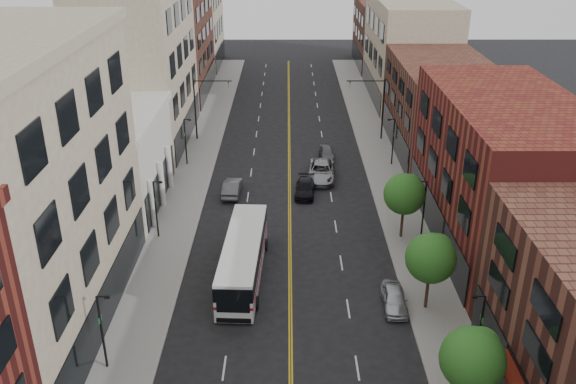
{
  "coord_description": "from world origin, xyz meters",
  "views": [
    {
      "loc": [
        -0.19,
        -20.69,
        24.98
      ],
      "look_at": [
        -0.15,
        22.35,
        5.0
      ],
      "focal_mm": 38.0,
      "sensor_mm": 36.0,
      "label": 1
    }
  ],
  "objects_px": {
    "car_parked_far": "(394,299)",
    "car_lane_behind": "(232,187)",
    "car_lane_a": "(305,188)",
    "car_lane_b": "(321,171)",
    "car_lane_c": "(327,153)",
    "city_bus": "(243,256)"
  },
  "relations": [
    {
      "from": "car_parked_far",
      "to": "car_lane_behind",
      "type": "height_order",
      "value": "car_lane_behind"
    },
    {
      "from": "car_lane_a",
      "to": "car_lane_behind",
      "type": "bearing_deg",
      "value": -175.52
    },
    {
      "from": "car_lane_b",
      "to": "car_lane_c",
      "type": "relative_size",
      "value": 1.55
    },
    {
      "from": "city_bus",
      "to": "car_lane_behind",
      "type": "xyz_separation_m",
      "value": [
        -2.03,
        14.53,
        -1.06
      ]
    },
    {
      "from": "car_parked_far",
      "to": "car_lane_behind",
      "type": "distance_m",
      "value": 22.32
    },
    {
      "from": "car_lane_a",
      "to": "car_lane_b",
      "type": "distance_m",
      "value": 4.17
    },
    {
      "from": "city_bus",
      "to": "car_lane_b",
      "type": "relative_size",
      "value": 2.04
    },
    {
      "from": "car_lane_behind",
      "to": "car_parked_far",
      "type": "bearing_deg",
      "value": 127.09
    },
    {
      "from": "car_parked_far",
      "to": "car_lane_c",
      "type": "xyz_separation_m",
      "value": [
        -3.02,
        27.81,
        -0.02
      ]
    },
    {
      "from": "car_lane_b",
      "to": "car_lane_c",
      "type": "xyz_separation_m",
      "value": [
        0.9,
        5.67,
        -0.17
      ]
    },
    {
      "from": "car_lane_behind",
      "to": "car_lane_c",
      "type": "relative_size",
      "value": 1.16
    },
    {
      "from": "car_parked_far",
      "to": "car_lane_c",
      "type": "distance_m",
      "value": 27.97
    },
    {
      "from": "car_lane_a",
      "to": "car_lane_b",
      "type": "bearing_deg",
      "value": 69.87
    },
    {
      "from": "car_parked_far",
      "to": "car_lane_c",
      "type": "relative_size",
      "value": 1.04
    },
    {
      "from": "car_lane_a",
      "to": "car_lane_c",
      "type": "xyz_separation_m",
      "value": [
        2.65,
        9.45,
        -0.01
      ]
    },
    {
      "from": "car_parked_far",
      "to": "car_lane_b",
      "type": "bearing_deg",
      "value": 101.45
    },
    {
      "from": "car_lane_c",
      "to": "car_lane_behind",
      "type": "bearing_deg",
      "value": -138.84
    },
    {
      "from": "car_lane_b",
      "to": "car_lane_behind",
      "type": "bearing_deg",
      "value": -151.63
    },
    {
      "from": "city_bus",
      "to": "car_lane_c",
      "type": "relative_size",
      "value": 3.16
    },
    {
      "from": "city_bus",
      "to": "car_lane_b",
      "type": "bearing_deg",
      "value": 72.39
    },
    {
      "from": "city_bus",
      "to": "car_parked_far",
      "type": "relative_size",
      "value": 3.04
    },
    {
      "from": "car_lane_behind",
      "to": "car_lane_a",
      "type": "height_order",
      "value": "car_lane_behind"
    }
  ]
}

